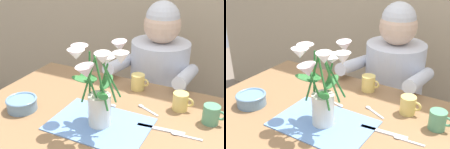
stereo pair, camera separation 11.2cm
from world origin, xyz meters
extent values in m
cube|color=olive|center=(0.00, 0.00, 0.72)|extent=(1.20, 0.80, 0.04)
cylinder|color=olive|center=(-0.54, 0.34, 0.35)|extent=(0.06, 0.06, 0.70)
cylinder|color=#4C4C56|center=(0.03, 0.62, 0.20)|extent=(0.30, 0.30, 0.40)
cylinder|color=silver|center=(0.03, 0.62, 0.65)|extent=(0.34, 0.34, 0.50)
sphere|color=#DBB293|center=(0.03, 0.62, 1.00)|extent=(0.21, 0.21, 0.21)
sphere|color=silver|center=(0.03, 0.62, 1.04)|extent=(0.19, 0.19, 0.19)
cylinder|color=silver|center=(-0.16, 0.48, 0.78)|extent=(0.07, 0.33, 0.12)
cylinder|color=silver|center=(0.22, 0.48, 0.78)|extent=(0.07, 0.33, 0.12)
cube|color=#6B93D1|center=(0.00, -0.06, 0.74)|extent=(0.40, 0.28, 0.00)
cylinder|color=silver|center=(0.00, -0.06, 0.81)|extent=(0.09, 0.09, 0.14)
cylinder|color=#2D7533|center=(0.05, -0.06, 0.94)|extent=(0.03, 0.08, 0.20)
cone|color=white|center=(0.09, -0.06, 1.05)|extent=(0.07, 0.07, 0.05)
sphere|color=#E5D14C|center=(0.09, -0.06, 1.05)|extent=(0.02, 0.02, 0.02)
cylinder|color=#2D7533|center=(0.02, -0.02, 0.95)|extent=(0.07, 0.08, 0.21)
cone|color=silver|center=(0.05, 0.02, 1.06)|extent=(0.08, 0.08, 0.05)
sphere|color=#E5D14C|center=(0.05, 0.02, 1.07)|extent=(0.02, 0.02, 0.02)
cylinder|color=#2D7533|center=(-0.01, -0.02, 0.91)|extent=(0.04, 0.03, 0.16)
cone|color=white|center=(-0.01, 0.03, 0.99)|extent=(0.11, 0.11, 0.04)
sphere|color=#E5D14C|center=(-0.01, 0.03, 1.00)|extent=(0.02, 0.02, 0.02)
cylinder|color=#2D7533|center=(-0.05, -0.04, 0.94)|extent=(0.03, 0.05, 0.20)
cone|color=silver|center=(-0.10, -0.03, 1.04)|extent=(0.10, 0.10, 0.03)
sphere|color=#E5D14C|center=(-0.10, -0.03, 1.04)|extent=(0.02, 0.02, 0.02)
cylinder|color=#2D7533|center=(-0.04, -0.08, 0.94)|extent=(0.07, 0.01, 0.20)
cone|color=white|center=(-0.07, -0.10, 1.04)|extent=(0.09, 0.09, 0.04)
sphere|color=#E5D14C|center=(-0.07, -0.10, 1.05)|extent=(0.02, 0.02, 0.02)
cylinder|color=#2D7533|center=(-0.01, -0.09, 0.92)|extent=(0.03, 0.05, 0.16)
cone|color=silver|center=(-0.01, -0.13, 1.00)|extent=(0.10, 0.10, 0.06)
sphere|color=#E5D14C|center=(-0.01, -0.13, 1.01)|extent=(0.02, 0.02, 0.02)
cylinder|color=#2D7533|center=(0.02, -0.08, 0.94)|extent=(0.08, 0.04, 0.20)
cone|color=white|center=(0.04, -0.10, 1.05)|extent=(0.06, 0.06, 0.05)
sphere|color=#E5D14C|center=(0.04, -0.10, 1.06)|extent=(0.02, 0.02, 0.02)
ellipsoid|color=#2D7533|center=(-0.05, -0.10, 0.95)|extent=(0.09, 0.09, 0.04)
ellipsoid|color=#2D7533|center=(0.00, 0.00, 0.91)|extent=(0.04, 0.09, 0.05)
ellipsoid|color=#2D7533|center=(0.04, -0.11, 0.91)|extent=(0.09, 0.09, 0.02)
ellipsoid|color=#2D7533|center=(-0.06, -0.04, 0.93)|extent=(0.10, 0.06, 0.02)
cylinder|color=#6689A8|center=(-0.37, -0.11, 0.77)|extent=(0.13, 0.13, 0.05)
torus|color=#6689A8|center=(-0.37, -0.11, 0.79)|extent=(0.14, 0.14, 0.01)
cube|color=silver|center=(0.23, 0.02, 0.74)|extent=(0.19, 0.04, 0.00)
cylinder|color=#E5C666|center=(0.02, 0.30, 0.78)|extent=(0.07, 0.07, 0.08)
torus|color=#E5C666|center=(0.06, 0.30, 0.78)|extent=(0.04, 0.01, 0.04)
cylinder|color=#E5C666|center=(0.26, 0.20, 0.78)|extent=(0.07, 0.07, 0.08)
torus|color=#E5C666|center=(0.30, 0.20, 0.78)|extent=(0.04, 0.01, 0.04)
cylinder|color=#569970|center=(0.40, 0.15, 0.78)|extent=(0.07, 0.07, 0.08)
torus|color=#569970|center=(0.44, 0.15, 0.78)|extent=(0.04, 0.01, 0.04)
cube|color=silver|center=(0.35, 0.01, 0.74)|extent=(0.10, 0.02, 0.00)
ellipsoid|color=silver|center=(0.29, 0.01, 0.74)|extent=(0.03, 0.02, 0.01)
cube|color=silver|center=(0.15, 0.13, 0.74)|extent=(0.09, 0.05, 0.00)
ellipsoid|color=silver|center=(0.10, 0.15, 0.74)|extent=(0.03, 0.03, 0.01)
cube|color=silver|center=(-0.07, 0.11, 0.74)|extent=(0.10, 0.03, 0.00)
ellipsoid|color=silver|center=(-0.02, 0.10, 0.74)|extent=(0.03, 0.03, 0.01)
camera|label=1|loc=(0.49, -0.92, 1.41)|focal=46.41mm
camera|label=2|loc=(0.59, -0.87, 1.41)|focal=46.41mm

